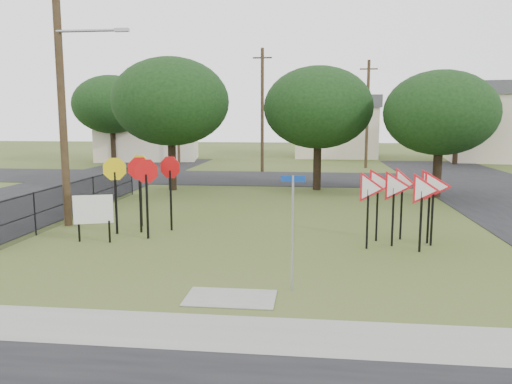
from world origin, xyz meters
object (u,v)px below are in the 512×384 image
street_name_sign (293,225)px  info_board (93,211)px  yield_sign_cluster (404,189)px  stop_sign_cluster (142,177)px

street_name_sign → info_board: street_name_sign is taller
street_name_sign → yield_sign_cluster: size_ratio=0.89×
street_name_sign → info_board: size_ratio=1.75×
stop_sign_cluster → info_board: bearing=-125.2°
street_name_sign → yield_sign_cluster: (3.26, 4.60, 0.22)m
stop_sign_cluster → yield_sign_cluster: bearing=-5.4°
info_board → yield_sign_cluster: bearing=4.4°
yield_sign_cluster → info_board: 9.86m
yield_sign_cluster → info_board: yield_sign_cluster is taller
yield_sign_cluster → info_board: (-9.81, -0.75, -0.76)m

